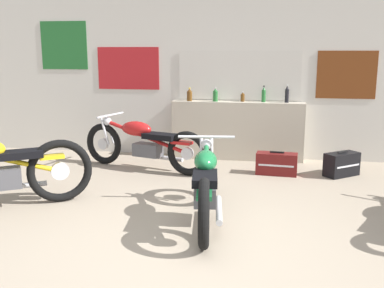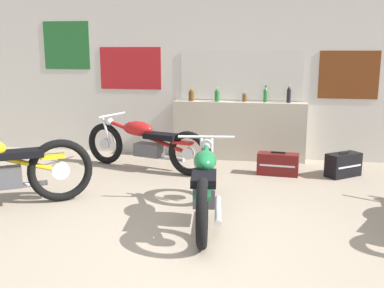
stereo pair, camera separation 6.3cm
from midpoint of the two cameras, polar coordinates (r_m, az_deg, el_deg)
name	(u,v)px [view 2 (the right image)]	position (r m, az deg, el deg)	size (l,w,h in m)	color
ground_plane	(180,253)	(4.08, -1.08, -13.66)	(24.00, 24.00, 0.00)	gray
wall_back	(228,72)	(7.44, 4.79, 9.05)	(10.00, 0.07, 2.80)	silver
sill_counter	(239,131)	(7.35, 6.22, 1.69)	(2.13, 0.28, 0.94)	#B7AD99
bottle_leftmost	(191,95)	(7.34, 0.15, 6.23)	(0.09, 0.09, 0.22)	#5B3814
bottle_left_center	(217,95)	(7.28, 3.45, 6.21)	(0.08, 0.08, 0.23)	#23662D
bottle_center	(244,97)	(7.30, 6.92, 5.93)	(0.06, 0.06, 0.16)	#5B3814
bottle_right_center	(265,95)	(7.28, 9.56, 6.18)	(0.06, 0.06, 0.26)	#23662D
bottle_rightmost	(289,95)	(7.25, 12.44, 6.15)	(0.06, 0.06, 0.29)	black
motorcycle_green	(205,184)	(4.66, 2.05, -5.14)	(0.64, 1.96, 0.81)	black
motorcycle_red	(145,143)	(6.72, -5.73, 0.08)	(2.06, 0.85, 0.80)	black
hard_case_darkred	(278,164)	(6.55, 11.12, -2.51)	(0.60, 0.28, 0.34)	maroon
hard_case_black	(343,165)	(6.71, 18.91, -2.51)	(0.54, 0.50, 0.36)	black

